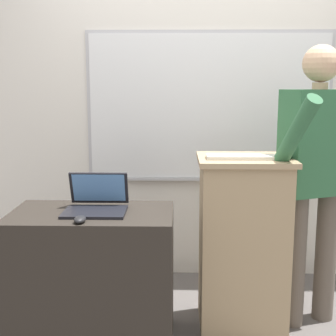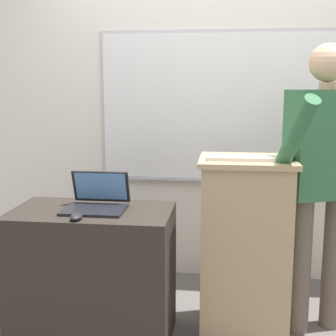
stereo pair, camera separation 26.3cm
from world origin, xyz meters
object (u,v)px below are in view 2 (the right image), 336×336
person_presenter (322,170)px  computer_mouse_by_keyboard (288,157)px  side_desk (93,275)px  lectern_podium (245,246)px  computer_mouse_by_laptop (76,217)px  laptop (97,200)px  wireless_keyboard (243,158)px

person_presenter → computer_mouse_by_keyboard: size_ratio=16.99×
side_desk → computer_mouse_by_keyboard: bearing=8.0°
computer_mouse_by_keyboard → lectern_podium: bearing=167.6°
computer_mouse_by_laptop → computer_mouse_by_keyboard: (1.11, 0.36, 0.28)m
side_desk → lectern_podium: bearing=13.1°
side_desk → person_presenter: 1.45m
computer_mouse_by_laptop → computer_mouse_by_keyboard: size_ratio=1.00×
computer_mouse_by_laptop → laptop: bearing=79.3°
computer_mouse_by_keyboard → computer_mouse_by_laptop: bearing=-162.3°
laptop → computer_mouse_by_keyboard: 1.10m
side_desk → wireless_keyboard: 1.09m
laptop → computer_mouse_by_laptop: laptop is taller
side_desk → person_presenter: (1.30, 0.26, 0.60)m
person_presenter → laptop: person_presenter is taller
person_presenter → computer_mouse_by_laptop: 1.41m
lectern_podium → computer_mouse_by_keyboard: (0.22, -0.05, 0.54)m
lectern_podium → wireless_keyboard: size_ratio=2.63×
wireless_keyboard → laptop: bearing=-172.5°
person_presenter → wireless_keyboard: person_presenter is taller
person_presenter → laptop: size_ratio=5.00×
computer_mouse_by_keyboard → laptop: bearing=-173.7°
person_presenter → computer_mouse_by_keyboard: bearing=-173.5°
side_desk → laptop: 0.44m
person_presenter → wireless_keyboard: (-0.46, -0.12, 0.08)m
laptop → computer_mouse_by_keyboard: size_ratio=3.40×
laptop → computer_mouse_by_laptop: 0.24m
computer_mouse_by_keyboard → person_presenter: bearing=27.7°
wireless_keyboard → computer_mouse_by_laptop: wireless_keyboard is taller
person_presenter → side_desk: bearing=170.3°
side_desk → person_presenter: size_ratio=0.53×
side_desk → computer_mouse_by_laptop: computer_mouse_by_laptop is taller
lectern_podium → laptop: 0.91m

